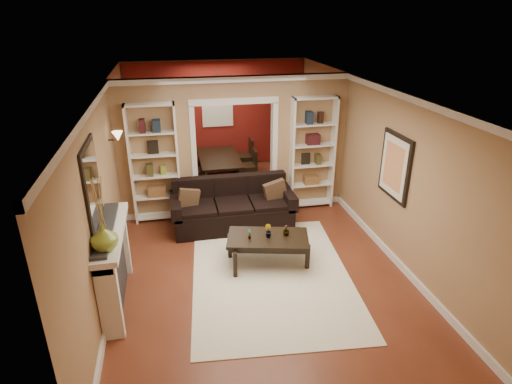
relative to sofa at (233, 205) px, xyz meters
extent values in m
plane|color=brown|center=(0.17, -0.45, -0.45)|extent=(8.00, 8.00, 0.00)
plane|color=white|center=(0.17, -0.45, 2.25)|extent=(8.00, 8.00, 0.00)
plane|color=#A78058|center=(0.17, 3.55, 0.90)|extent=(8.00, 0.00, 8.00)
plane|color=#A78058|center=(0.17, -4.45, 0.90)|extent=(8.00, 0.00, 8.00)
plane|color=#A78058|center=(-2.08, -0.45, 0.90)|extent=(0.00, 8.00, 8.00)
plane|color=#A78058|center=(2.42, -0.45, 0.90)|extent=(0.00, 8.00, 8.00)
cube|color=#A78058|center=(0.17, 0.75, 0.90)|extent=(4.50, 0.15, 2.70)
cube|color=maroon|center=(0.17, 3.52, 0.87)|extent=(4.44, 0.04, 2.64)
cube|color=#8CA5CC|center=(0.17, 3.48, 1.10)|extent=(0.78, 0.03, 0.98)
cube|color=white|center=(0.32, -1.75, -0.44)|extent=(2.70, 3.58, 0.01)
cube|color=black|center=(0.00, 0.00, 0.00)|extent=(2.30, 0.99, 0.90)
cube|color=brown|center=(-0.81, -0.02, 0.18)|extent=(0.39, 0.16, 0.37)
cube|color=brown|center=(0.81, -0.02, 0.20)|extent=(0.43, 0.18, 0.42)
cube|color=black|center=(0.35, -1.40, -0.21)|extent=(1.41, 0.98, 0.49)
imported|color=#336626|center=(0.05, -1.40, 0.13)|extent=(0.10, 0.11, 0.18)
imported|color=#336626|center=(0.35, -1.40, 0.14)|extent=(0.14, 0.15, 0.21)
imported|color=#336626|center=(0.65, -1.40, 0.13)|extent=(0.15, 0.15, 0.19)
cube|color=white|center=(-1.38, 0.58, 0.70)|extent=(0.90, 0.30, 2.30)
cube|color=white|center=(1.72, 0.58, 0.70)|extent=(0.90, 0.30, 2.30)
cube|color=white|center=(-1.92, -1.95, 0.13)|extent=(0.32, 1.70, 1.16)
imported|color=olive|center=(-1.92, -2.48, 0.88)|extent=(0.34, 0.34, 0.34)
cube|color=silver|center=(-2.06, -1.95, 1.35)|extent=(0.03, 0.95, 1.10)
cube|color=#FFE0A5|center=(-1.98, 0.10, 1.38)|extent=(0.18, 0.18, 0.22)
cube|color=black|center=(2.38, -1.45, 1.10)|extent=(0.04, 0.85, 1.05)
imported|color=black|center=(0.08, 2.41, -0.15)|extent=(1.69, 0.94, 0.60)
cube|color=black|center=(-0.47, 2.11, -0.05)|extent=(0.46, 0.46, 0.80)
cube|color=black|center=(0.63, 2.11, -0.03)|extent=(0.51, 0.51, 0.84)
cube|color=black|center=(-0.47, 2.71, -0.01)|extent=(0.57, 0.57, 0.88)
cube|color=black|center=(0.63, 2.71, 0.02)|extent=(0.55, 0.55, 0.94)
cube|color=#382119|center=(0.17, 2.25, 1.57)|extent=(0.50, 0.50, 0.30)
camera|label=1|loc=(-1.04, -7.22, 3.40)|focal=30.00mm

